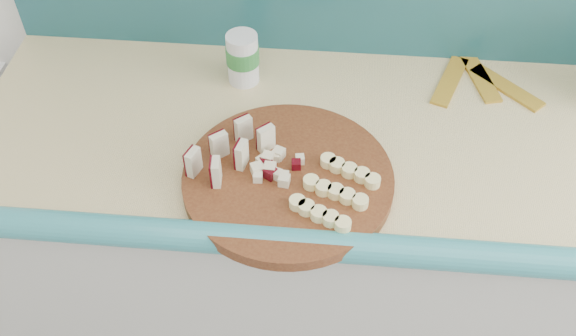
{
  "coord_description": "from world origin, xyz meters",
  "views": [
    {
      "loc": [
        -0.23,
        0.51,
        1.86
      ],
      "look_at": [
        -0.31,
        1.34,
        0.96
      ],
      "focal_mm": 40.0,
      "sensor_mm": 36.0,
      "label": 1
    }
  ],
  "objects": [
    {
      "name": "kitchen_counter",
      "position": [
        0.1,
        1.5,
        0.46
      ],
      "size": [
        2.2,
        0.63,
        0.91
      ],
      "color": "beige",
      "rests_on": "ground"
    },
    {
      "name": "cutting_board",
      "position": [
        -0.31,
        1.34,
        0.92
      ],
      "size": [
        0.55,
        0.55,
        0.03
      ],
      "primitive_type": "cylinder",
      "rotation": [
        0.0,
        0.0,
        -0.43
      ],
      "color": "#461E0F",
      "rests_on": "kitchen_counter"
    },
    {
      "name": "apple_wedges",
      "position": [
        -0.42,
        1.37,
        0.96
      ],
      "size": [
        0.16,
        0.16,
        0.06
      ],
      "color": "beige",
      "rests_on": "cutting_board"
    },
    {
      "name": "apple_chunks",
      "position": [
        -0.33,
        1.35,
        0.95
      ],
      "size": [
        0.07,
        0.07,
        0.02
      ],
      "color": "beige",
      "rests_on": "cutting_board"
    },
    {
      "name": "banana_slices",
      "position": [
        -0.21,
        1.3,
        0.95
      ],
      "size": [
        0.17,
        0.18,
        0.02
      ],
      "color": "#F8E897",
      "rests_on": "cutting_board"
    },
    {
      "name": "canister",
      "position": [
        -0.44,
        1.65,
        0.97
      ],
      "size": [
        0.07,
        0.07,
        0.12
      ],
      "rotation": [
        0.0,
        0.0,
        -0.12
      ],
      "color": "silver",
      "rests_on": "kitchen_counter"
    },
    {
      "name": "banana_peel",
      "position": [
        0.1,
        1.69,
        0.91
      ],
      "size": [
        0.26,
        0.21,
        0.01
      ],
      "rotation": [
        0.0,
        0.0,
        0.08
      ],
      "color": "gold",
      "rests_on": "kitchen_counter"
    }
  ]
}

